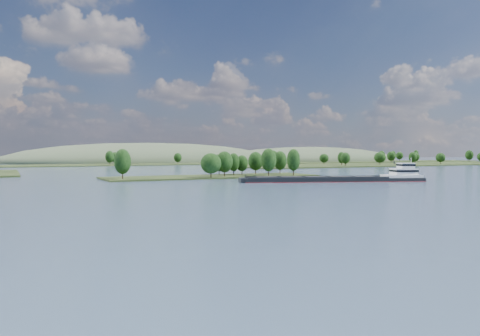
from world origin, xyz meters
TOP-DOWN VIEW (x-y plane):
  - ground at (0.00, 120.00)m, footprint 1800.00×1800.00m
  - tree_island at (5.72, 178.29)m, footprint 100.00×32.40m
  - right_bank at (231.83, 299.71)m, footprint 320.00×90.00m
  - back_shoreline at (7.18, 399.77)m, footprint 900.00×60.00m
  - hill_east at (260.00, 470.00)m, footprint 260.00×140.00m
  - hill_west at (60.00, 500.00)m, footprint 320.00×160.00m
  - cargo_barge at (34.75, 127.82)m, footprint 72.58×33.27m

SIDE VIEW (x-z plane):
  - ground at x=0.00m, z-range 0.00..0.00m
  - hill_east at x=260.00m, z-range -18.00..18.00m
  - hill_west at x=60.00m, z-range -22.00..22.00m
  - back_shoreline at x=7.18m, z-range -6.62..7.87m
  - right_bank at x=231.83m, z-range -6.19..8.16m
  - cargo_barge at x=34.75m, z-range -3.74..6.27m
  - tree_island at x=5.72m, z-range -2.80..11.13m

